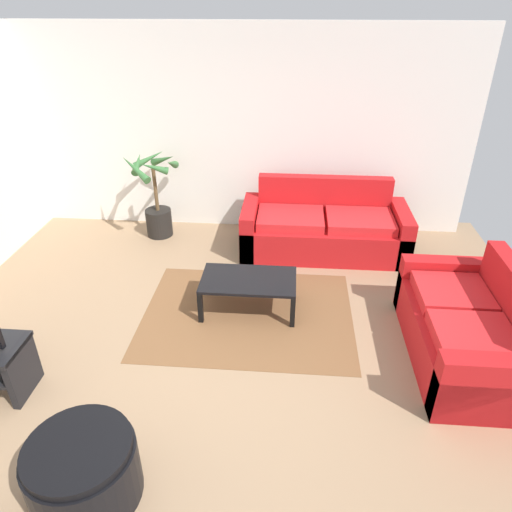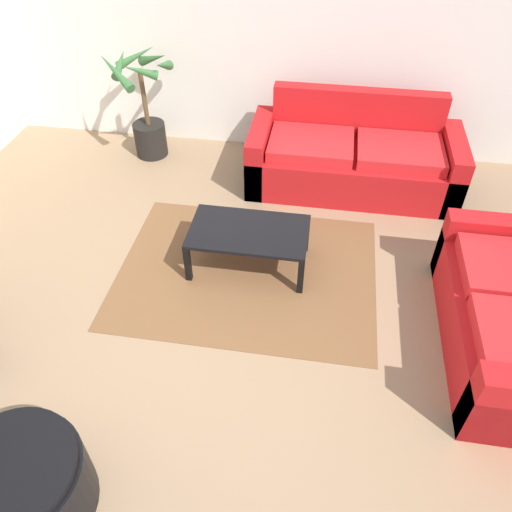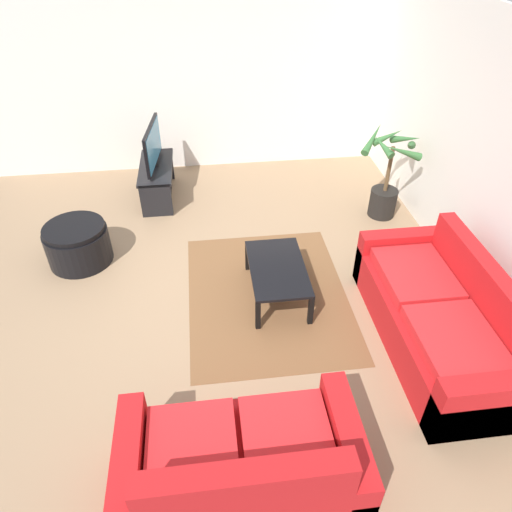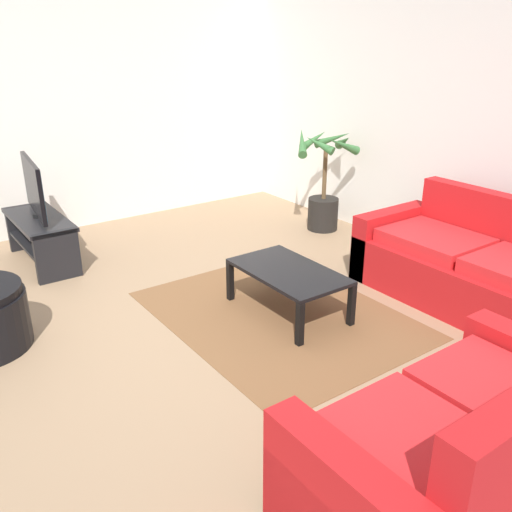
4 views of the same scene
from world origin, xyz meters
name	(u,v)px [view 1 (image 1 of 4)]	position (x,y,z in m)	size (l,w,h in m)	color
ground_plane	(216,364)	(0.00, 0.00, 0.00)	(6.60, 6.60, 0.00)	#937556
wall_back	(247,133)	(0.00, 3.00, 1.35)	(6.00, 0.06, 2.70)	silver
couch_main	(324,229)	(1.07, 2.28, 0.30)	(2.10, 0.90, 0.90)	red
couch_loveseat	(467,331)	(2.28, 0.30, 0.30)	(0.90, 1.67, 0.90)	red
coffee_table	(249,283)	(0.22, 0.89, 0.34)	(0.99, 0.58, 0.38)	black
area_rug	(248,314)	(0.22, 0.79, 0.00)	(2.20, 1.70, 0.01)	brown
potted_palm	(157,202)	(-1.20, 2.55, 0.49)	(0.73, 0.76, 1.18)	black
ottoman	(84,470)	(-0.66, -1.32, 0.24)	(0.73, 0.73, 0.48)	black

